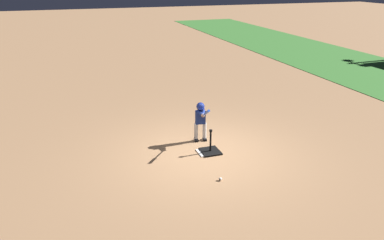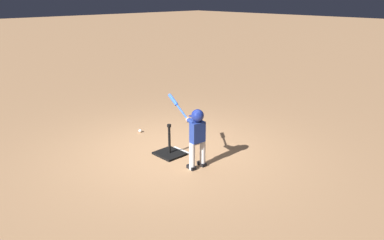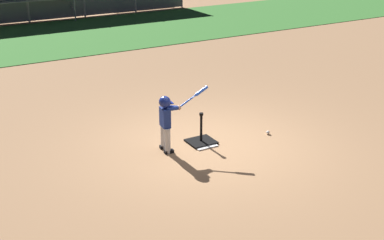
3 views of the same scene
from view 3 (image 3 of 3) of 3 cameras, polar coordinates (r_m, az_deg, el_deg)
ground_plane at (r=10.30m, az=1.76°, el=-2.67°), size 90.00×90.00×0.00m
grass_outfield_strip at (r=19.53m, az=-14.58°, el=8.45°), size 56.00×5.87×0.02m
home_plate at (r=10.31m, az=1.16°, el=-2.58°), size 0.44×0.44×0.02m
batting_tee at (r=10.37m, az=0.98°, el=-2.09°), size 0.52×0.47×0.62m
batter_child at (r=9.81m, az=-2.68°, el=0.40°), size 0.97×0.35×1.18m
baseball at (r=10.87m, az=8.10°, el=-1.33°), size 0.07×0.07×0.07m
bleachers_left_center at (r=23.03m, az=-16.97°, el=11.57°), size 3.58×2.47×1.16m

